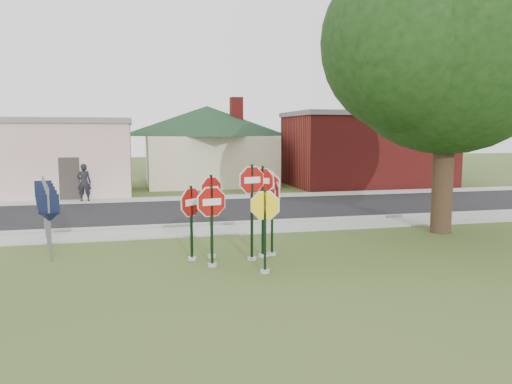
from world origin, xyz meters
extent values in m
plane|color=#374D1D|center=(0.00, 0.00, 0.00)|extent=(120.00, 120.00, 0.00)
cube|color=#999991|center=(0.00, 5.50, 0.03)|extent=(60.00, 1.60, 0.06)
cube|color=black|center=(0.00, 10.00, 0.02)|extent=(60.00, 7.00, 0.04)
cube|color=#999991|center=(0.00, 14.30, 0.03)|extent=(60.00, 1.60, 0.06)
cube|color=#999991|center=(0.00, 6.50, 0.07)|extent=(60.00, 0.20, 0.14)
cylinder|color=#9C9A92|center=(0.29, 1.38, 0.04)|extent=(0.24, 0.24, 0.08)
cube|color=black|center=(0.29, 1.38, 1.30)|extent=(0.07, 0.06, 2.60)
cylinder|color=white|center=(0.29, 1.38, 2.19)|extent=(1.00, 0.30, 1.04)
cylinder|color=maroon|center=(0.29, 1.38, 2.19)|extent=(0.93, 0.29, 0.96)
cube|color=white|center=(0.29, 1.38, 2.19)|extent=(0.46, 0.14, 0.17)
cylinder|color=#9C9A92|center=(0.32, 0.08, 0.04)|extent=(0.24, 0.24, 0.08)
cube|color=black|center=(0.32, 0.08, 1.04)|extent=(0.07, 0.07, 2.08)
cylinder|color=white|center=(0.32, 0.08, 1.68)|extent=(0.96, 0.31, 1.00)
cylinder|color=yellow|center=(0.32, 0.08, 1.68)|extent=(0.89, 0.29, 0.92)
cylinder|color=#9C9A92|center=(-0.86, 0.97, 0.04)|extent=(0.24, 0.24, 0.08)
cube|color=black|center=(-0.86, 0.97, 1.06)|extent=(0.07, 0.06, 2.12)
cylinder|color=white|center=(-0.86, 0.97, 1.69)|extent=(1.06, 0.26, 1.09)
cylinder|color=maroon|center=(-0.86, 0.97, 1.69)|extent=(0.98, 0.25, 1.00)
cube|color=white|center=(-0.86, 0.97, 1.69)|extent=(0.49, 0.12, 0.17)
cylinder|color=#9C9A92|center=(0.66, 1.63, 0.04)|extent=(0.24, 0.24, 0.08)
cube|color=black|center=(0.66, 1.63, 1.27)|extent=(0.08, 0.08, 2.54)
cylinder|color=white|center=(0.66, 1.63, 2.14)|extent=(0.68, 0.73, 0.98)
cylinder|color=maroon|center=(0.66, 1.63, 2.14)|extent=(0.63, 0.68, 0.91)
cube|color=white|center=(0.66, 1.63, 2.14)|extent=(0.31, 0.34, 0.16)
cylinder|color=#9C9A92|center=(0.74, 1.70, 0.04)|extent=(0.24, 0.24, 0.08)
cube|color=black|center=(0.74, 1.70, 1.23)|extent=(0.08, 0.07, 2.46)
cylinder|color=white|center=(0.74, 1.70, 2.00)|extent=(1.04, 0.57, 1.18)
cylinder|color=maroon|center=(0.74, 1.70, 2.00)|extent=(0.97, 0.53, 1.09)
cube|color=white|center=(0.74, 1.70, 2.00)|extent=(0.48, 0.27, 0.19)
cylinder|color=#9C9A92|center=(-0.73, 1.91, 0.04)|extent=(0.24, 0.24, 0.08)
cube|color=black|center=(-0.73, 1.91, 1.15)|extent=(0.08, 0.07, 2.30)
cylinder|color=white|center=(-0.73, 1.91, 1.90)|extent=(0.85, 0.52, 0.99)
cylinder|color=maroon|center=(-0.73, 1.91, 1.90)|extent=(0.79, 0.49, 0.91)
cube|color=white|center=(-0.73, 1.91, 1.90)|extent=(0.39, 0.24, 0.16)
cylinder|color=#9C9A92|center=(0.96, 1.75, 0.04)|extent=(0.24, 0.24, 0.08)
cube|color=black|center=(0.96, 1.75, 1.12)|extent=(0.06, 0.07, 2.24)
cylinder|color=white|center=(0.96, 1.75, 1.80)|extent=(0.27, 1.07, 1.10)
cylinder|color=maroon|center=(0.96, 1.75, 1.80)|extent=(0.26, 0.99, 1.02)
cube|color=white|center=(0.96, 1.75, 1.80)|extent=(0.13, 0.49, 0.17)
cylinder|color=#9C9A92|center=(-1.30, 1.76, 0.04)|extent=(0.24, 0.24, 0.08)
cube|color=black|center=(-1.30, 1.76, 1.02)|extent=(0.08, 0.08, 2.03)
cylinder|color=white|center=(-1.30, 1.76, 1.59)|extent=(0.81, 0.77, 1.11)
cylinder|color=maroon|center=(-1.30, 1.76, 1.59)|extent=(0.76, 0.72, 1.02)
cube|color=white|center=(-1.30, 1.76, 1.59)|extent=(0.38, 0.36, 0.18)
cube|color=#59595E|center=(-5.00, 2.50, 1.00)|extent=(0.05, 0.05, 2.00)
cube|color=black|center=(-5.00, 2.50, 1.55)|extent=(0.55, 0.13, 0.55)
cone|color=black|center=(-5.00, 2.50, 1.20)|extent=(0.65, 0.65, 0.25)
cube|color=#59595E|center=(-5.20, 3.50, 1.00)|extent=(0.05, 0.05, 2.00)
cube|color=black|center=(-5.20, 3.50, 1.55)|extent=(0.55, 0.09, 0.55)
cone|color=black|center=(-5.20, 3.50, 1.20)|extent=(0.62, 0.62, 0.25)
cube|color=#59595E|center=(-5.40, 4.50, 1.00)|extent=(0.05, 0.05, 2.00)
cube|color=black|center=(-5.40, 4.50, 1.55)|extent=(0.55, 0.05, 0.55)
cone|color=black|center=(-5.40, 4.50, 1.20)|extent=(0.58, 0.58, 0.25)
cube|color=#59595E|center=(-5.60, 5.50, 1.00)|extent=(0.05, 0.05, 2.00)
cube|color=black|center=(-5.60, 5.50, 1.55)|extent=(0.55, 0.05, 0.55)
cone|color=black|center=(-5.60, 5.50, 1.20)|extent=(0.58, 0.58, 0.25)
cube|color=#59595E|center=(-5.80, 6.50, 1.00)|extent=(0.05, 0.05, 2.00)
cube|color=black|center=(-5.80, 6.50, 1.55)|extent=(0.55, 0.09, 0.55)
cone|color=black|center=(-5.80, 6.50, 1.20)|extent=(0.62, 0.62, 0.25)
cube|color=beige|center=(-9.00, 18.00, 2.00)|extent=(12.00, 6.00, 4.00)
cube|color=slate|center=(-9.00, 18.00, 4.05)|extent=(12.20, 6.20, 0.30)
cube|color=#332D28|center=(-6.00, 15.02, 1.10)|extent=(1.00, 0.10, 2.20)
cube|color=beige|center=(2.00, 22.00, 1.60)|extent=(8.00, 8.00, 3.20)
pyramid|color=#16311B|center=(2.00, 22.00, 5.20)|extent=(11.60, 11.60, 2.00)
cube|color=maroon|center=(4.00, 22.00, 5.00)|extent=(0.80, 0.80, 1.60)
cube|color=maroon|center=(12.00, 18.50, 2.25)|extent=(10.00, 6.00, 4.50)
cube|color=slate|center=(12.00, 18.50, 4.60)|extent=(10.20, 6.20, 0.30)
cube|color=white|center=(10.00, 15.55, 2.60)|extent=(2.00, 0.08, 0.90)
cylinder|color=black|center=(7.50, 3.50, 2.55)|extent=(0.70, 0.70, 5.11)
sphere|color=black|center=(7.50, 3.50, 6.57)|extent=(7.73, 7.73, 7.73)
cylinder|color=black|center=(22.00, 26.00, 2.00)|extent=(0.50, 0.50, 4.00)
sphere|color=black|center=(22.00, 26.00, 5.60)|extent=(5.60, 5.60, 5.60)
imported|color=black|center=(-5.23, 14.24, 0.99)|extent=(0.71, 0.49, 1.86)
camera|label=1|loc=(-2.71, -11.54, 3.46)|focal=35.00mm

